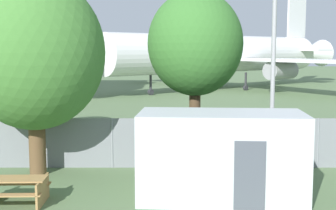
{
  "coord_description": "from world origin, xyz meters",
  "views": [
    {
      "loc": [
        2.07,
        -7.47,
        4.35
      ],
      "look_at": [
        2.13,
        12.57,
        2.0
      ],
      "focal_mm": 50.0,
      "sensor_mm": 36.0,
      "label": 1
    }
  ],
  "objects": [
    {
      "name": "light_mast",
      "position": [
        5.77,
        8.97,
        5.08
      ],
      "size": [
        0.44,
        0.44,
        8.4
      ],
      "color": "#99999E",
      "rests_on": "ground"
    },
    {
      "name": "picnic_bench_near_cabin",
      "position": [
        -2.33,
        5.4,
        0.48
      ],
      "size": [
        1.92,
        1.45,
        0.76
      ],
      "rotation": [
        0.0,
        0.0,
        0.03
      ],
      "color": "#A37A47",
      "rests_on": "ground"
    },
    {
      "name": "airplane",
      "position": [
        8.16,
        44.44,
        3.92
      ],
      "size": [
        32.33,
        27.88,
        12.01
      ],
      "rotation": [
        0.0,
        0.0,
        -2.45
      ],
      "color": "white",
      "rests_on": "ground"
    },
    {
      "name": "portable_cabin",
      "position": [
        3.63,
        5.94,
        1.28
      ],
      "size": [
        4.93,
        2.59,
        2.56
      ],
      "rotation": [
        0.0,
        0.0,
        -0.07
      ],
      "color": "silver",
      "rests_on": "ground"
    },
    {
      "name": "perimeter_fence",
      "position": [
        0.0,
        9.57,
        0.93
      ],
      "size": [
        56.07,
        0.07,
        1.86
      ],
      "color": "gray",
      "rests_on": "ground"
    },
    {
      "name": "tree_near_hangar",
      "position": [
        3.17,
        11.57,
        4.6
      ],
      "size": [
        3.86,
        3.86,
        6.75
      ],
      "color": "#4C3823",
      "rests_on": "ground"
    },
    {
      "name": "tree_behind_benches",
      "position": [
        -2.51,
        8.61,
        4.25
      ],
      "size": [
        4.84,
        4.84,
        6.93
      ],
      "color": "brown",
      "rests_on": "ground"
    }
  ]
}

